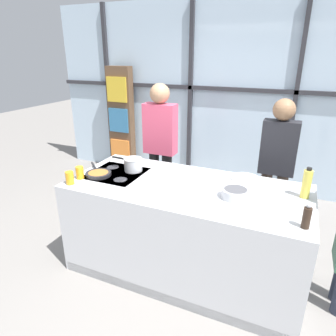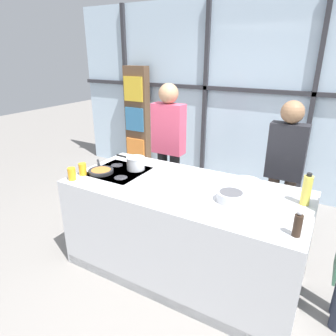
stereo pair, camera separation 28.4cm
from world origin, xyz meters
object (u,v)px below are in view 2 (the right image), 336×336
at_px(spectator_far_left, 168,142).
at_px(spectator_center_left, 285,166).
at_px(saucepan, 135,163).
at_px(white_plate, 246,181).
at_px(pepper_grinder, 298,225).
at_px(frying_pan, 101,171).
at_px(oil_bottle, 307,190).
at_px(mixing_bowl, 231,196).
at_px(juice_glass_near, 72,174).
at_px(juice_glass_far, 83,169).

xyz_separation_m(spectator_far_left, spectator_center_left, (1.40, 0.00, -0.05)).
height_order(saucepan, white_plate, saucepan).
height_order(spectator_center_left, pepper_grinder, spectator_center_left).
relative_size(frying_pan, oil_bottle, 1.40).
bearing_deg(spectator_center_left, mixing_bowl, 76.45).
relative_size(mixing_bowl, juice_glass_near, 1.93).
bearing_deg(spectator_far_left, frying_pan, 80.51).
distance_m(saucepan, pepper_grinder, 1.68).
bearing_deg(frying_pan, oil_bottle, 8.93).
bearing_deg(juice_glass_near, pepper_grinder, 1.99).
relative_size(spectator_center_left, pepper_grinder, 8.59).
xyz_separation_m(mixing_bowl, oil_bottle, (0.53, 0.24, 0.08)).
height_order(spectator_center_left, oil_bottle, spectator_center_left).
xyz_separation_m(frying_pan, oil_bottle, (1.86, 0.29, 0.11)).
distance_m(frying_pan, juice_glass_far, 0.18).
bearing_deg(white_plate, saucepan, -167.25).
bearing_deg(spectator_center_left, juice_glass_far, 35.35).
height_order(spectator_center_left, frying_pan, spectator_center_left).
bearing_deg(frying_pan, juice_glass_far, -128.39).
bearing_deg(spectator_center_left, saucepan, 31.64).
bearing_deg(spectator_far_left, oil_bottle, 155.56).
distance_m(saucepan, oil_bottle, 1.61).
xyz_separation_m(white_plate, mixing_bowl, (-0.00, -0.44, 0.04)).
bearing_deg(saucepan, spectator_far_left, 95.40).
xyz_separation_m(pepper_grinder, juice_glass_far, (-1.98, 0.07, -0.02)).
xyz_separation_m(frying_pan, mixing_bowl, (1.33, 0.05, 0.03)).
height_order(frying_pan, oil_bottle, oil_bottle).
distance_m(pepper_grinder, juice_glass_near, 1.98).
bearing_deg(spectator_center_left, pepper_grinder, 103.12).
relative_size(frying_pan, saucepan, 1.06).
bearing_deg(mixing_bowl, oil_bottle, 24.41).
distance_m(mixing_bowl, oil_bottle, 0.59).
relative_size(spectator_far_left, juice_glass_far, 14.30).
distance_m(spectator_center_left, saucepan, 1.55).
bearing_deg(oil_bottle, juice_glass_near, -163.88).
bearing_deg(spectator_far_left, mixing_bowl, 139.03).
distance_m(spectator_far_left, juice_glass_far, 1.23).
bearing_deg(pepper_grinder, mixing_bowl, 154.08).
xyz_separation_m(spectator_center_left, juice_glass_far, (-1.69, -1.20, 0.04)).
relative_size(oil_bottle, juice_glass_near, 2.22).
relative_size(spectator_far_left, pepper_grinder, 9.11).
bearing_deg(saucepan, white_plate, 12.75).
distance_m(spectator_far_left, mixing_bowl, 1.53).
distance_m(saucepan, mixing_bowl, 1.10).
relative_size(pepper_grinder, juice_glass_far, 1.57).
bearing_deg(juice_glass_far, saucepan, 46.38).
xyz_separation_m(spectator_center_left, white_plate, (-0.24, -0.57, -0.01)).
relative_size(frying_pan, mixing_bowl, 1.61).
relative_size(white_plate, juice_glass_far, 2.29).
relative_size(oil_bottle, pepper_grinder, 1.42).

